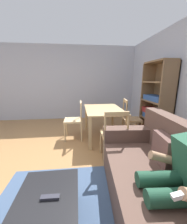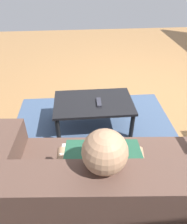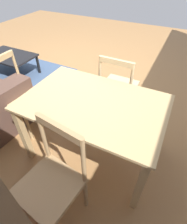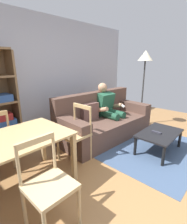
{
  "view_description": "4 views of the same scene",
  "coord_description": "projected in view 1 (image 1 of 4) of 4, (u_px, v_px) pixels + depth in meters",
  "views": [
    {
      "loc": [
        2.04,
        0.67,
        1.43
      ],
      "look_at": [
        -0.13,
        0.93,
        0.9
      ],
      "focal_mm": 22.11,
      "sensor_mm": 36.0,
      "label": 1
    },
    {
      "loc": [
        1.21,
        2.42,
        1.73
      ],
      "look_at": [
        1.03,
        0.37,
        0.22
      ],
      "focal_mm": 34.13,
      "sensor_mm": 36.0,
      "label": 2
    },
    {
      "loc": [
        -1.72,
        2.42,
        1.73
      ],
      "look_at": [
        -1.15,
        1.29,
        0.6
      ],
      "focal_mm": 28.34,
      "sensor_mm": 36.0,
      "label": 3
    },
    {
      "loc": [
        -1.87,
        -0.64,
        1.6
      ],
      "look_at": [
        -0.13,
        0.93,
        0.9
      ],
      "focal_mm": 27.18,
      "sensor_mm": 36.0,
      "label": 4
    }
  ],
  "objects": [
    {
      "name": "ground_plane",
      "position": [
        38.0,
        169.0,
        2.23
      ],
      "size": [
        8.07,
        8.07,
        0.0
      ],
      "primitive_type": "plane",
      "color": "#9E7042"
    },
    {
      "name": "tv_remote",
      "position": [
        50.0,
        197.0,
        1.25
      ],
      "size": [
        0.06,
        0.17,
        0.02
      ],
      "primitive_type": "cube",
      "rotation": [
        0.0,
        0.0,
        3.11
      ],
      "color": "#2D2D38",
      "rests_on": "coffee_table"
    },
    {
      "name": "dining_chair_by_doorway",
      "position": [
        74.0,
        120.0,
        3.3
      ],
      "size": [
        0.43,
        0.43,
        0.91
      ],
      "color": "#D1B27F",
      "rests_on": "ground_plane"
    },
    {
      "name": "coffee_table",
      "position": [
        45.0,
        209.0,
        1.2
      ],
      "size": [
        0.91,
        0.57,
        0.37
      ],
      "color": "black",
      "rests_on": "ground_plane"
    },
    {
      "name": "bookshelf",
      "position": [
        156.0,
        107.0,
        3.29
      ],
      "size": [
        0.87,
        0.36,
        1.82
      ],
      "color": "brown",
      "rests_on": "ground_plane"
    },
    {
      "name": "couch",
      "position": [
        164.0,
        184.0,
        1.47
      ],
      "size": [
        2.2,
        1.09,
        0.95
      ],
      "color": "brown",
      "rests_on": "ground_plane"
    },
    {
      "name": "dining_chair_facing_couch",
      "position": [
        114.0,
        135.0,
        2.44
      ],
      "size": [
        0.42,
        0.42,
        0.92
      ],
      "color": "tan",
      "rests_on": "ground_plane"
    },
    {
      "name": "dining_chair_near_wall",
      "position": [
        131.0,
        119.0,
        3.47
      ],
      "size": [
        0.48,
        0.48,
        0.94
      ],
      "color": "tan",
      "rests_on": "ground_plane"
    },
    {
      "name": "person_lounging",
      "position": [
        182.0,
        177.0,
        1.22
      ],
      "size": [
        0.62,
        0.87,
        1.14
      ],
      "color": "#23563D",
      "rests_on": "ground_plane"
    },
    {
      "name": "wall_side",
      "position": [
        58.0,
        83.0,
        4.87
      ],
      "size": [
        0.12,
        5.54,
        2.55
      ],
      "primitive_type": "cube",
      "color": "#ABB0BE",
      "rests_on": "ground_plane"
    },
    {
      "name": "dining_table",
      "position": [
        104.0,
        113.0,
        3.35
      ],
      "size": [
        1.31,
        0.87,
        0.73
      ],
      "color": "tan",
      "rests_on": "ground_plane"
    }
  ]
}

